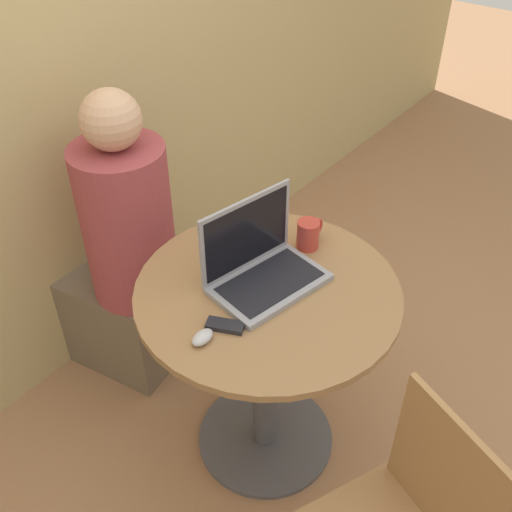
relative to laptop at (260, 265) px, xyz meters
The scene contains 8 objects.
ground_plane 0.84m from the laptop, 112.96° to the right, with size 12.00×12.00×0.00m, color #9E704C.
back_wall 1.01m from the laptop, 91.16° to the left, with size 7.00×0.05×2.60m.
round_table 0.30m from the laptop, 112.96° to the right, with size 0.82×0.82×0.77m.
laptop is the anchor object (origin of this frame).
cell_phone 0.24m from the laptop, 167.91° to the right, with size 0.09×0.12×0.02m.
computer_mouse 0.31m from the laptop, behind, with size 0.07×0.04×0.03m.
coffee_cup 0.24m from the laptop, ahead, with size 0.12×0.07×0.10m.
person_seated 0.72m from the laptop, 92.81° to the left, with size 0.39×0.53×1.25m.
Camera 1 is at (-1.10, -0.82, 2.00)m, focal length 42.00 mm.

